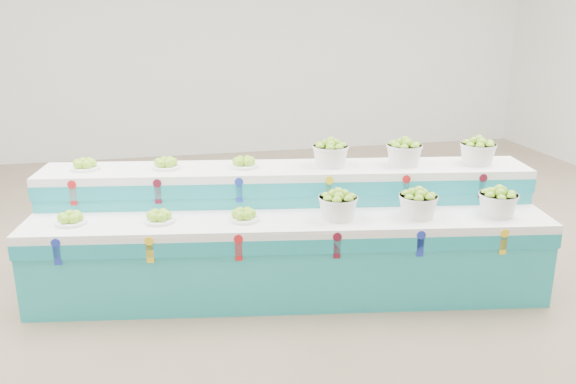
% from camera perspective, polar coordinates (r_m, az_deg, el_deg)
% --- Properties ---
extents(ground, '(10.00, 10.00, 0.00)m').
position_cam_1_polar(ground, '(5.51, 3.00, -8.02)').
color(ground, brown).
rests_on(ground, ground).
extents(back_wall, '(10.00, 0.00, 10.00)m').
position_cam_1_polar(back_wall, '(9.89, -4.91, 15.17)').
color(back_wall, silver).
rests_on(back_wall, ground).
extents(display_stand, '(4.41, 1.79, 1.02)m').
position_cam_1_polar(display_stand, '(5.11, 0.00, -3.85)').
color(display_stand, teal).
rests_on(display_stand, ground).
extents(plate_lower_left, '(0.29, 0.29, 0.10)m').
position_cam_1_polar(plate_lower_left, '(4.99, -20.21, -2.33)').
color(plate_lower_left, white).
rests_on(plate_lower_left, display_stand).
extents(plate_lower_mid, '(0.29, 0.29, 0.10)m').
position_cam_1_polar(plate_lower_mid, '(4.83, -12.31, -2.26)').
color(plate_lower_mid, white).
rests_on(plate_lower_mid, display_stand).
extents(plate_lower_right, '(0.29, 0.29, 0.10)m').
position_cam_1_polar(plate_lower_right, '(4.77, -4.27, -2.15)').
color(plate_lower_right, white).
rests_on(plate_lower_right, display_stand).
extents(basket_lower_left, '(0.36, 0.36, 0.23)m').
position_cam_1_polar(basket_lower_left, '(4.79, 4.83, -1.23)').
color(basket_lower_left, silver).
rests_on(basket_lower_left, display_stand).
extents(basket_lower_mid, '(0.36, 0.36, 0.23)m').
position_cam_1_polar(basket_lower_mid, '(4.93, 12.41, -1.07)').
color(basket_lower_mid, silver).
rests_on(basket_lower_mid, display_stand).
extents(basket_lower_right, '(0.36, 0.36, 0.23)m').
position_cam_1_polar(basket_lower_right, '(5.14, 19.55, -0.90)').
color(basket_lower_right, silver).
rests_on(basket_lower_right, display_stand).
extents(plate_upper_left, '(0.29, 0.29, 0.10)m').
position_cam_1_polar(plate_upper_left, '(5.39, -18.98, 2.57)').
color(plate_upper_left, white).
rests_on(plate_upper_left, display_stand).
extents(plate_upper_mid, '(0.29, 0.29, 0.10)m').
position_cam_1_polar(plate_upper_mid, '(5.25, -11.67, 2.77)').
color(plate_upper_mid, white).
rests_on(plate_upper_mid, display_stand).
extents(plate_upper_right, '(0.29, 0.29, 0.10)m').
position_cam_1_polar(plate_upper_right, '(5.19, -4.27, 2.93)').
color(plate_upper_right, white).
rests_on(plate_upper_right, display_stand).
extents(basket_upper_left, '(0.36, 0.36, 0.23)m').
position_cam_1_polar(basket_upper_left, '(5.22, 4.10, 3.75)').
color(basket_upper_left, silver).
rests_on(basket_upper_left, display_stand).
extents(basket_upper_mid, '(0.36, 0.36, 0.23)m').
position_cam_1_polar(basket_upper_mid, '(5.34, 11.12, 3.78)').
color(basket_upper_mid, silver).
rests_on(basket_upper_mid, display_stand).
extents(basket_upper_right, '(0.36, 0.36, 0.23)m').
position_cam_1_polar(basket_upper_right, '(5.54, 17.80, 3.76)').
color(basket_upper_right, silver).
rests_on(basket_upper_right, display_stand).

